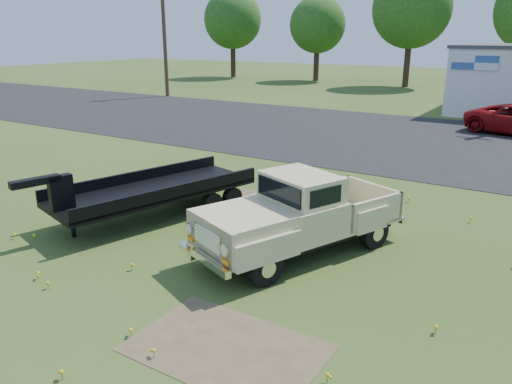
% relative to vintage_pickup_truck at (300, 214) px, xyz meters
% --- Properties ---
extents(ground, '(140.00, 140.00, 0.00)m').
position_rel_vintage_pickup_truck_xyz_m(ground, '(-0.79, -0.87, -0.93)').
color(ground, '#344B18').
rests_on(ground, ground).
extents(asphalt_lot, '(90.00, 14.00, 0.02)m').
position_rel_vintage_pickup_truck_xyz_m(asphalt_lot, '(-0.79, 14.13, -0.93)').
color(asphalt_lot, black).
rests_on(asphalt_lot, ground).
extents(dirt_patch_a, '(3.00, 2.00, 0.01)m').
position_rel_vintage_pickup_truck_xyz_m(dirt_patch_a, '(0.71, -3.87, -0.93)').
color(dirt_patch_a, brown).
rests_on(dirt_patch_a, ground).
extents(dirt_patch_b, '(2.20, 1.60, 0.01)m').
position_rel_vintage_pickup_truck_xyz_m(dirt_patch_b, '(-2.79, 2.63, -0.93)').
color(dirt_patch_b, brown).
rests_on(dirt_patch_b, ground).
extents(utility_pole_west, '(1.60, 0.30, 9.00)m').
position_rel_vintage_pickup_truck_xyz_m(utility_pole_west, '(-22.79, 21.13, 3.67)').
color(utility_pole_west, '#472F21').
rests_on(utility_pole_west, ground).
extents(treeline_a, '(6.40, 6.40, 9.52)m').
position_rel_vintage_pickup_truck_xyz_m(treeline_a, '(-28.79, 39.13, 5.37)').
color(treeline_a, '#392319').
rests_on(treeline_a, ground).
extents(treeline_b, '(5.76, 5.76, 8.57)m').
position_rel_vintage_pickup_truck_xyz_m(treeline_b, '(-18.79, 40.13, 4.74)').
color(treeline_b, '#392319').
rests_on(treeline_b, ground).
extents(treeline_c, '(7.04, 7.04, 10.47)m').
position_rel_vintage_pickup_truck_xyz_m(treeline_c, '(-8.79, 38.63, 6.01)').
color(treeline_c, '#392319').
rests_on(treeline_c, ground).
extents(vintage_pickup_truck, '(3.80, 5.49, 1.86)m').
position_rel_vintage_pickup_truck_xyz_m(vintage_pickup_truck, '(0.00, 0.00, 0.00)').
color(vintage_pickup_truck, beige).
rests_on(vintage_pickup_truck, ground).
extents(flatbed_trailer, '(3.60, 6.37, 1.65)m').
position_rel_vintage_pickup_truck_xyz_m(flatbed_trailer, '(-4.47, 0.07, -0.10)').
color(flatbed_trailer, black).
rests_on(flatbed_trailer, ground).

